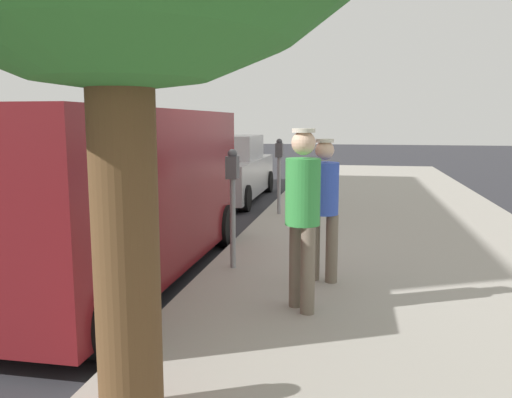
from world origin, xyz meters
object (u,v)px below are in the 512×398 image
parking_meter_near (233,188)px  parking_meter_far (279,163)px  fire_hydrant (124,351)px  pedestrian_in_green (303,207)px  parked_sedan_ahead (225,171)px  pedestrian_in_blue (324,201)px  parked_van (108,191)px

parking_meter_near → parking_meter_far: same height
parking_meter_far → fire_hydrant: bearing=-89.2°
pedestrian_in_green → fire_hydrant: size_ratio=2.09×
parking_meter_far → parked_sedan_ahead: parking_meter_far is taller
parking_meter_near → pedestrian_in_blue: size_ratio=0.91×
fire_hydrant → pedestrian_in_green: bearing=66.0°
parking_meter_far → parked_van: bearing=-108.9°
pedestrian_in_green → parked_van: (-2.52, 0.97, -0.03)m
parking_meter_near → parked_van: parked_van is taller
parking_meter_near → fire_hydrant: 3.45m
parking_meter_far → pedestrian_in_blue: size_ratio=0.91×
pedestrian_in_blue → parked_van: parked_van is taller
parking_meter_near → pedestrian_in_green: 1.68m
fire_hydrant → parking_meter_near: bearing=91.7°
parked_van → pedestrian_in_blue: bearing=0.6°
parked_van → parking_meter_near: bearing=13.8°
parked_sedan_ahead → fire_hydrant: 10.25m
parking_meter_near → parked_van: bearing=-166.2°
parking_meter_near → fire_hydrant: parking_meter_near is taller
pedestrian_in_green → parked_sedan_ahead: bearing=109.3°
parking_meter_near → pedestrian_in_green: size_ratio=0.85×
parking_meter_far → pedestrian_in_green: (1.02, -5.35, 0.01)m
pedestrian_in_blue → fire_hydrant: pedestrian_in_blue is taller
pedestrian_in_blue → parked_sedan_ahead: size_ratio=0.38×
pedestrian_in_green → parking_meter_far: bearing=100.8°
parking_meter_far → parked_van: (-1.50, -4.38, -0.03)m
parked_van → pedestrian_in_green: bearing=-21.0°
parking_meter_far → parked_sedan_ahead: (-1.79, 2.67, -0.43)m
parked_sedan_ahead → fire_hydrant: bearing=-79.4°
pedestrian_in_blue → parked_sedan_ahead: pedestrian_in_blue is taller
pedestrian_in_blue → pedestrian_in_green: pedestrian_in_green is taller
parking_meter_far → fire_hydrant: parking_meter_far is taller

